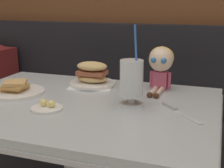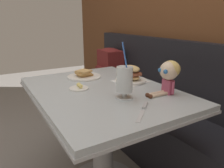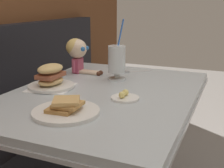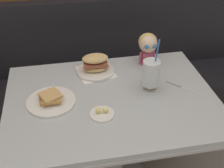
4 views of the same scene
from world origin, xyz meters
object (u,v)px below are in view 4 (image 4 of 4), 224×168
Objects in this scene: milkshake_glass at (151,75)px; seated_doll at (148,45)px; butter_saucer at (102,113)px; butter_knife at (179,86)px; toast_plate at (51,100)px; sandwich_plate at (95,65)px.

milkshake_glass reaches higher than seated_doll.
butter_saucer is 0.64× the size of butter_knife.
sandwich_plate reaches higher than toast_plate.
milkshake_glass is 0.35m from sandwich_plate.
toast_plate is 0.28m from butter_saucer.
sandwich_plate is 1.24× the size of butter_knife.
seated_doll reaches higher than butter_saucer.
milkshake_glass is (0.53, 0.01, 0.08)m from toast_plate.
milkshake_glass is 2.62× the size of butter_saucer.
sandwich_plate is (0.26, 0.24, 0.03)m from toast_plate.
toast_plate is at bearing -178.71° from milkshake_glass.
sandwich_plate is at bearing 152.03° from butter_knife.
seated_doll is at bearing 6.36° from sandwich_plate.
milkshake_glass reaches higher than sandwich_plate.
butter_knife is at bearing 0.75° from milkshake_glass.
seated_doll is at bearing 76.98° from milkshake_glass.
butter_saucer is at bearing -93.48° from sandwich_plate.
sandwich_plate is at bearing 138.51° from milkshake_glass.
toast_plate is at bearing 149.69° from butter_saucer.
sandwich_plate is at bearing 42.63° from toast_plate.
toast_plate is 1.33× the size of butter_knife.
milkshake_glass reaches higher than butter_knife.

